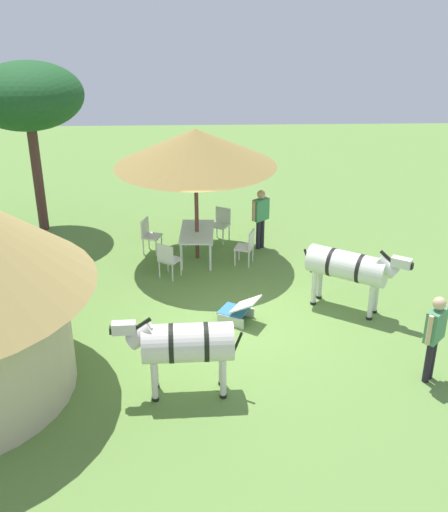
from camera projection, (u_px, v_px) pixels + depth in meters
name	position (u px, v px, depth m)	size (l,w,h in m)	color
ground_plane	(241.00, 321.00, 13.21)	(36.00, 36.00, 0.00)	olive
shade_umbrella	(195.00, 147.00, 14.84)	(3.94, 3.94, 3.36)	brown
patio_dining_table	(197.00, 234.00, 15.79)	(1.61, 0.90, 0.74)	silver
patio_chair_near_lawn	(247.00, 245.00, 15.49)	(0.55, 0.54, 0.90)	white
patio_chair_west_end	(221.00, 222.00, 16.91)	(0.58, 0.59, 0.90)	silver
patio_chair_east_end	(149.00, 233.00, 16.18)	(0.55, 0.54, 0.90)	silver
patio_chair_near_hut	(168.00, 258.00, 14.80)	(0.59, 0.59, 0.90)	silver
guest_beside_umbrella	(261.00, 214.00, 16.21)	(0.43, 0.47, 1.62)	#21212B
standing_watcher	(435.00, 331.00, 10.90)	(0.48, 0.47, 1.70)	black
striped_lounge_chair	(238.00, 310.00, 13.10)	(0.85, 0.96, 0.61)	teal
zebra_nearest_camera	(185.00, 344.00, 10.56)	(0.73, 2.24, 1.55)	silver
zebra_by_umbrella	(350.00, 267.00, 13.24)	(1.49, 2.07, 1.56)	silver
acacia_tree_right_background	(27.00, 97.00, 16.25)	(2.95, 2.95, 4.65)	brown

